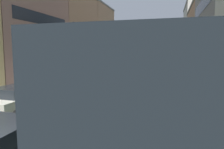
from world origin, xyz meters
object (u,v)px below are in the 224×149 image
coupe_centre_lane_fourth (130,76)px  sedan_right_lane_behind_truck (156,92)px  sedan_centre_lane_second (88,101)px  pedestrian_near_kerb (19,83)px  sedan_left_lane_third (73,83)px  wagon_left_lane_second (22,98)px  removalist_box_truck (155,103)px  hatchback_centre_lane_third (114,84)px  bus_mid_queue_primary (142,62)px

coupe_centre_lane_fourth → sedan_right_lane_behind_truck: 8.47m
sedan_centre_lane_second → pedestrian_near_kerb: (-6.80, 3.18, 0.15)m
sedan_left_lane_third → sedan_right_lane_behind_truck: bearing=-106.4°
sedan_left_lane_third → sedan_centre_lane_second: bearing=-146.5°
wagon_left_lane_second → pedestrian_near_kerb: bearing=42.5°
removalist_box_truck → pedestrian_near_kerb: removalist_box_truck is taller
hatchback_centre_lane_third → bus_mid_queue_primary: size_ratio=0.41×
removalist_box_truck → sedan_left_lane_third: removalist_box_truck is taller
sedan_centre_lane_second → wagon_left_lane_second: bearing=94.3°
sedan_centre_lane_second → sedan_left_lane_third: size_ratio=1.01×
coupe_centre_lane_fourth → pedestrian_near_kerb: (-6.88, -7.90, 0.15)m
sedan_left_lane_third → bus_mid_queue_primary: 15.42m
hatchback_centre_lane_third → sedan_centre_lane_second: bearing=179.4°
hatchback_centre_lane_third → sedan_right_lane_behind_truck: bearing=-124.9°
hatchback_centre_lane_third → sedan_right_lane_behind_truck: 3.83m
hatchback_centre_lane_third → sedan_left_lane_third: (-3.33, -0.24, 0.00)m
removalist_box_truck → sedan_right_lane_behind_truck: size_ratio=1.79×
hatchback_centre_lane_third → sedan_right_lane_behind_truck: (3.20, -2.12, 0.00)m
hatchback_centre_lane_third → pedestrian_near_kerb: bearing=106.1°
coupe_centre_lane_fourth → pedestrian_near_kerb: pedestrian_near_kerb is taller
sedan_right_lane_behind_truck → bus_mid_queue_primary: bearing=10.3°
removalist_box_truck → hatchback_centre_lane_third: size_ratio=1.78×
removalist_box_truck → bus_mid_queue_primary: (-3.59, 24.22, -0.21)m
sedan_left_lane_third → wagon_left_lane_second: bearing=176.7°
removalist_box_truck → hatchback_centre_lane_third: 10.19m
sedan_left_lane_third → bus_mid_queue_primary: size_ratio=0.41×
sedan_centre_lane_second → sedan_left_lane_third: same height
sedan_centre_lane_second → bus_mid_queue_primary: bearing=-1.9°
sedan_left_lane_third → pedestrian_near_kerb: 3.90m
sedan_right_lane_behind_truck → bus_mid_queue_primary: 17.21m
sedan_right_lane_behind_truck → removalist_box_truck: bearing=-176.7°
hatchback_centre_lane_third → sedan_left_lane_third: size_ratio=1.01×
sedan_left_lane_third → bus_mid_queue_primary: (3.38, 15.02, 0.96)m
pedestrian_near_kerb → wagon_left_lane_second: bearing=35.7°
sedan_right_lane_behind_truck → wagon_left_lane_second: bearing=117.6°
sedan_left_lane_third → hatchback_centre_lane_third: bearing=-86.2°
sedan_centre_lane_second → sedan_left_lane_third: (-3.39, 5.06, 0.00)m
sedan_centre_lane_second → hatchback_centre_lane_third: bearing=-1.2°
hatchback_centre_lane_third → coupe_centre_lane_fourth: (0.14, 5.78, 0.00)m
removalist_box_truck → sedan_centre_lane_second: bearing=41.4°
wagon_left_lane_second → removalist_box_truck: bearing=-116.0°
bus_mid_queue_primary → removalist_box_truck: bearing=-169.2°
sedan_right_lane_behind_truck → pedestrian_near_kerb: pedestrian_near_kerb is taller
coupe_centre_lane_fourth → hatchback_centre_lane_third: bearing=-177.6°
sedan_left_lane_third → coupe_centre_lane_fourth: 6.95m
removalist_box_truck → coupe_centre_lane_fourth: size_ratio=1.75×
hatchback_centre_lane_third → bus_mid_queue_primary: (0.06, 14.78, 0.96)m
hatchback_centre_lane_third → coupe_centre_lane_fourth: 5.78m
removalist_box_truck → hatchback_centre_lane_third: bearing=21.6°
sedan_right_lane_behind_truck → pedestrian_near_kerb: size_ratio=2.59×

